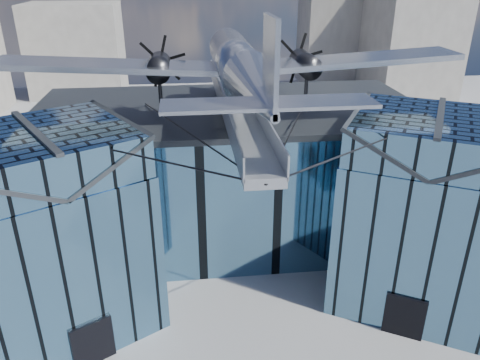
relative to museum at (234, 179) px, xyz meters
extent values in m
plane|color=gray|center=(0.00, -5.82, -5.54)|extent=(120.00, 120.00, 0.00)
cube|color=teal|center=(0.00, 3.18, -0.79)|extent=(28.00, 14.00, 9.50)
cube|color=#292D32|center=(0.00, 3.18, 4.16)|extent=(28.00, 14.00, 0.40)
cube|color=teal|center=(-10.50, -6.82, -0.79)|extent=(11.79, 11.43, 9.50)
cube|color=teal|center=(-10.50, -6.82, 5.06)|extent=(11.56, 11.20, 2.20)
cube|color=#292D32|center=(-8.55, -5.69, 5.06)|extent=(7.98, 9.23, 2.40)
cube|color=#292D32|center=(-10.50, -6.82, 6.21)|extent=(4.30, 7.10, 0.18)
cube|color=black|center=(-8.48, -10.33, -4.24)|extent=(2.03, 1.32, 2.60)
cube|color=black|center=(-6.60, -4.57, -0.79)|extent=(0.34, 0.34, 9.50)
cube|color=teal|center=(10.50, -6.82, -0.79)|extent=(11.79, 11.43, 9.50)
cube|color=teal|center=(10.50, -6.82, 5.06)|extent=(11.56, 11.20, 2.20)
cube|color=#292D32|center=(8.55, -5.69, 5.06)|extent=(7.98, 9.23, 2.40)
cube|color=#292D32|center=(10.50, -6.82, 6.21)|extent=(4.30, 7.10, 0.18)
cube|color=black|center=(8.48, -10.33, -4.24)|extent=(2.03, 1.32, 2.60)
cube|color=black|center=(6.60, -4.57, -0.79)|extent=(0.34, 0.34, 9.50)
cube|color=#979CA4|center=(0.00, -2.32, 5.56)|extent=(1.80, 21.00, 0.50)
cube|color=#979CA4|center=(-0.90, -2.32, 6.21)|extent=(0.08, 21.00, 1.10)
cube|color=#979CA4|center=(0.90, -2.32, 6.21)|extent=(0.08, 21.00, 1.10)
cylinder|color=#979CA4|center=(0.00, 7.18, 4.89)|extent=(0.44, 0.44, 1.35)
cylinder|color=#979CA4|center=(0.00, 1.18, 4.89)|extent=(0.44, 0.44, 1.35)
cylinder|color=#979CA4|center=(0.00, -2.82, 4.89)|extent=(0.44, 0.44, 1.35)
cylinder|color=#979CA4|center=(0.00, -1.82, 6.51)|extent=(0.70, 0.70, 1.40)
cylinder|color=black|center=(-5.25, -9.82, 5.86)|extent=(10.55, 6.08, 0.69)
cylinder|color=black|center=(5.25, -9.82, 5.86)|extent=(10.55, 6.08, 0.69)
cylinder|color=black|center=(-3.00, -4.32, 5.01)|extent=(6.09, 17.04, 1.19)
cylinder|color=black|center=(3.00, -4.32, 5.01)|extent=(6.09, 17.04, 1.19)
cylinder|color=#B1B6BE|center=(0.00, -1.82, 8.46)|extent=(2.50, 11.00, 2.50)
sphere|color=#B1B6BE|center=(0.00, 3.68, 8.46)|extent=(2.50, 2.50, 2.50)
cube|color=black|center=(0.00, 2.68, 9.15)|extent=(1.60, 1.40, 0.50)
cone|color=#B1B6BE|center=(0.00, -10.82, 8.76)|extent=(2.50, 7.00, 2.50)
cube|color=#B1B6BE|center=(0.00, -13.12, 10.36)|extent=(0.18, 2.40, 3.40)
cube|color=#B1B6BE|center=(0.00, -13.02, 8.96)|extent=(8.00, 1.80, 0.14)
cube|color=#B1B6BE|center=(-7.00, -0.82, 8.16)|extent=(14.00, 3.20, 1.08)
cylinder|color=black|center=(-4.60, -0.22, 7.91)|extent=(1.44, 3.20, 1.44)
cone|color=black|center=(-4.60, 1.58, 7.91)|extent=(0.70, 0.70, 0.70)
cube|color=black|center=(-4.60, 1.73, 7.91)|extent=(1.05, 0.06, 3.33)
cube|color=black|center=(-4.60, 1.73, 7.91)|extent=(2.53, 0.06, 2.53)
cube|color=black|center=(-4.60, 1.73, 7.91)|extent=(3.33, 0.06, 1.05)
cylinder|color=black|center=(-4.60, -0.82, 6.69)|extent=(0.24, 0.24, 1.75)
cube|color=#B1B6BE|center=(7.00, -0.82, 8.16)|extent=(14.00, 3.20, 1.08)
cylinder|color=black|center=(4.60, -0.22, 7.91)|extent=(1.44, 3.20, 1.44)
cone|color=black|center=(4.60, 1.58, 7.91)|extent=(0.70, 0.70, 0.70)
cube|color=black|center=(4.60, 1.73, 7.91)|extent=(1.05, 0.06, 3.33)
cube|color=black|center=(4.60, 1.73, 7.91)|extent=(2.53, 0.06, 2.53)
cube|color=black|center=(4.60, 1.73, 7.91)|extent=(3.33, 0.06, 1.05)
cylinder|color=black|center=(4.60, -0.82, 6.69)|extent=(0.24, 0.24, 1.75)
cube|color=gray|center=(32.00, 42.18, 3.46)|extent=(12.00, 14.00, 18.00)
cube|color=gray|center=(-20.00, 49.18, 1.46)|extent=(14.00, 10.00, 14.00)
cube|color=gray|center=(22.00, 52.18, 7.46)|extent=(9.00, 9.00, 26.00)
camera|label=1|loc=(-3.04, -29.64, 13.59)|focal=35.00mm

